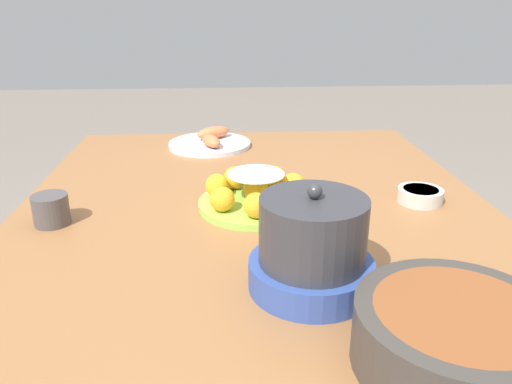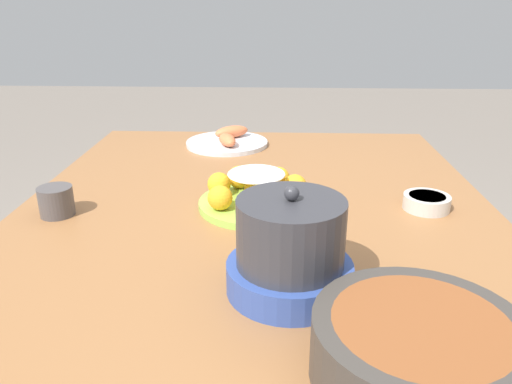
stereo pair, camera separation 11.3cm
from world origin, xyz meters
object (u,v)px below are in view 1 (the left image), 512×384
Objects in this scene: cake_plate at (256,193)px; serving_bowl at (457,336)px; sauce_bowl at (420,195)px; dining_table at (256,241)px; cup_near at (51,210)px; seafood_platter at (210,142)px; warming_pot at (312,248)px.

cake_plate is 0.59m from serving_bowl.
dining_table is at bearing -87.21° from sauce_bowl.
cake_plate reaches higher than cup_near.
serving_bowl is at bearing -16.67° from sauce_bowl.
cup_near is (0.57, -0.32, 0.02)m from seafood_platter.
warming_pot is at bearing 11.64° from dining_table.
cake_plate is 1.00× the size of seafood_platter.
sauce_bowl is at bearing 163.33° from serving_bowl.
cake_plate is 0.44m from cup_near.
sauce_bowl is 0.48m from warming_pot.
warming_pot is (0.28, 0.51, 0.04)m from cup_near.
serving_bowl reaches higher than seafood_platter.
dining_table is 5.24× the size of cake_plate.
seafood_platter is at bearing 150.45° from cup_near.
warming_pot reaches higher than dining_table.
sauce_bowl is (-0.02, 0.39, 0.10)m from dining_table.
sauce_bowl is at bearing 137.64° from warming_pot.
warming_pot is at bearing -142.23° from serving_bowl.
serving_bowl is 2.55× the size of sauce_bowl.
sauce_bowl is 0.50× the size of warming_pot.
seafood_platter is at bearing -167.49° from cake_plate.
cup_near is (0.06, -0.44, -0.00)m from cake_plate.
dining_table is 0.55m from seafood_platter.
cup_near is (-0.48, -0.66, -0.01)m from serving_bowl.
serving_bowl reaches higher than sauce_bowl.
warming_pot reaches higher than cake_plate.
sauce_bowl is 0.71m from seafood_platter.
warming_pot is (0.35, -0.32, 0.06)m from sauce_bowl.
dining_table is 0.59m from serving_bowl.
dining_table is 18.50× the size of cup_near.
sauce_bowl reaches higher than dining_table.
serving_bowl is at bearing 22.28° from cake_plate.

